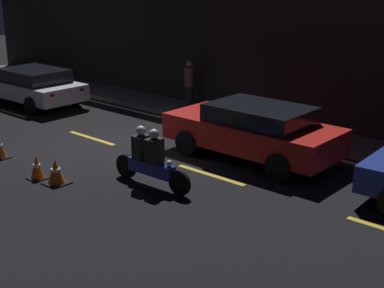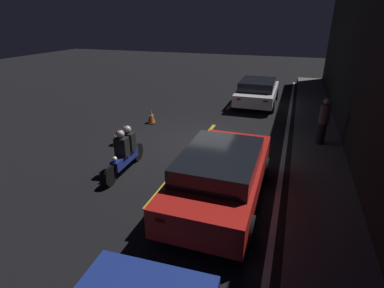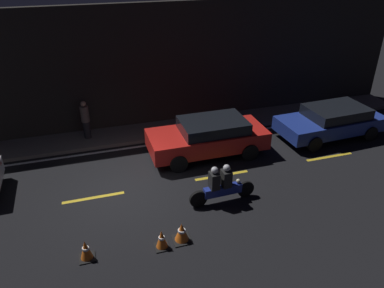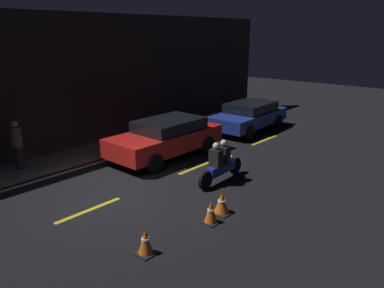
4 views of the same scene
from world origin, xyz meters
TOP-DOWN VIEW (x-y plane):
  - ground_plane at (0.00, 0.00)m, footprint 56.00×56.00m
  - raised_curb at (0.00, 4.09)m, footprint 28.00×1.66m
  - building_front at (0.00, 5.07)m, footprint 28.00×0.30m
  - lane_dash_b at (-5.50, 0.00)m, footprint 2.00×0.14m
  - lane_dash_c at (-1.00, 0.00)m, footprint 2.00×0.14m
  - lane_dash_d at (3.50, 0.00)m, footprint 2.00×0.14m
  - lane_solid_kerb at (0.00, 3.01)m, footprint 25.20×0.14m
  - sedan_white at (-5.94, 1.26)m, footprint 4.30×2.04m
  - taxi_red at (3.55, 1.64)m, footprint 4.54×2.04m
  - motorcycle at (2.90, -1.42)m, footprint 2.22×0.38m
  - traffic_cone_mid at (0.64, -2.86)m, footprint 0.41×0.41m
  - traffic_cone_far at (1.23, -2.75)m, footprint 0.51×0.51m
  - pedestrian at (-0.90, 4.16)m, footprint 0.34×0.34m

SIDE VIEW (x-z plane):
  - ground_plane at x=0.00m, z-range 0.00..0.00m
  - lane_solid_kerb at x=0.00m, z-range 0.00..0.01m
  - lane_dash_b at x=-5.50m, z-range 0.00..0.01m
  - lane_dash_c at x=-1.00m, z-range 0.00..0.01m
  - lane_dash_d at x=3.50m, z-range 0.00..0.01m
  - raised_curb at x=0.00m, z-range 0.00..0.15m
  - traffic_cone_mid at x=0.64m, z-range -0.01..0.57m
  - traffic_cone_far at x=1.23m, z-range -0.01..0.57m
  - motorcycle at x=2.90m, z-range -0.04..1.31m
  - sedan_white at x=-5.94m, z-range 0.06..1.37m
  - taxi_red at x=3.55m, z-range 0.06..1.50m
  - pedestrian at x=-0.90m, z-range 0.16..1.80m
  - building_front at x=0.00m, z-range 0.00..5.31m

